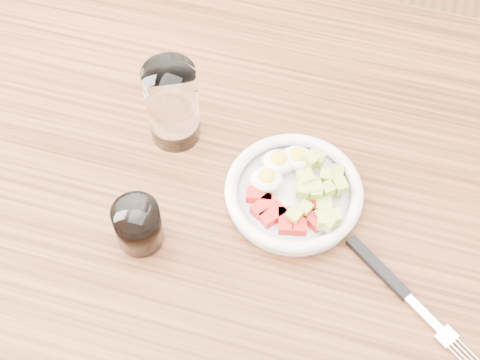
# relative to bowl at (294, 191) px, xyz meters

# --- Properties ---
(dining_table) EXTENTS (1.50, 0.90, 0.77)m
(dining_table) POSITION_rel_bowl_xyz_m (-0.06, -0.02, -0.12)
(dining_table) COLOR brown
(dining_table) RESTS_ON ground
(bowl) EXTENTS (0.19, 0.19, 0.05)m
(bowl) POSITION_rel_bowl_xyz_m (0.00, 0.00, 0.00)
(bowl) COLOR white
(bowl) RESTS_ON dining_table
(fork) EXTENTS (0.19, 0.14, 0.01)m
(fork) POSITION_rel_bowl_xyz_m (0.16, -0.09, -0.01)
(fork) COLOR black
(fork) RESTS_ON dining_table
(water_glass) EXTENTS (0.07, 0.07, 0.13)m
(water_glass) POSITION_rel_bowl_xyz_m (-0.19, 0.06, 0.05)
(water_glass) COLOR white
(water_glass) RESTS_ON dining_table
(coffee_glass) EXTENTS (0.06, 0.06, 0.07)m
(coffee_glass) POSITION_rel_bowl_xyz_m (-0.18, -0.12, 0.02)
(coffee_glass) COLOR white
(coffee_glass) RESTS_ON dining_table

